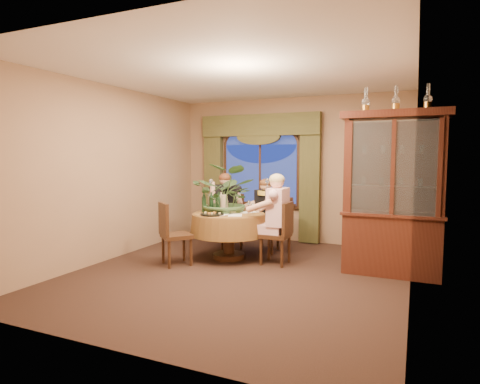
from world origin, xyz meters
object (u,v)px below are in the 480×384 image
at_px(centerpiece_plant, 227,172).
at_px(wine_bottle_5, 204,202).
at_px(stoneware_vase, 224,203).
at_px(chair_back_right, 275,225).
at_px(wine_bottle_3, 219,201).
at_px(wine_bottle_4, 218,203).
at_px(person_pink, 278,219).
at_px(olive_bowl, 232,212).
at_px(person_scarf, 266,215).
at_px(wine_bottle_0, 210,201).
at_px(wine_bottle_1, 221,202).
at_px(chair_back, 232,221).
at_px(wine_bottle_2, 211,202).
at_px(chair_right, 275,233).
at_px(oil_lamp_right, 428,97).
at_px(dining_table, 229,236).
at_px(person_back, 225,210).
at_px(china_cabinet, 393,194).
at_px(oil_lamp_center, 396,98).
at_px(oil_lamp_left, 366,100).
at_px(chair_front_left, 177,234).

bearing_deg(centerpiece_plant, wine_bottle_5, -146.53).
bearing_deg(stoneware_vase, chair_back_right, 41.97).
height_order(chair_back_right, centerpiece_plant, centerpiece_plant).
xyz_separation_m(wine_bottle_3, wine_bottle_4, (0.07, -0.17, 0.00)).
xyz_separation_m(person_pink, olive_bowl, (-0.76, -0.07, 0.07)).
height_order(person_scarf, wine_bottle_0, person_scarf).
relative_size(person_pink, wine_bottle_1, 4.27).
relative_size(chair_back, wine_bottle_2, 2.91).
bearing_deg(wine_bottle_2, stoneware_vase, 23.42).
height_order(chair_right, wine_bottle_4, wine_bottle_4).
distance_m(wine_bottle_0, wine_bottle_1, 0.22).
bearing_deg(oil_lamp_right, wine_bottle_4, -177.20).
xyz_separation_m(chair_back_right, olive_bowl, (-0.48, -0.75, 0.29)).
height_order(dining_table, wine_bottle_3, wine_bottle_3).
bearing_deg(wine_bottle_4, person_pink, 2.78).
bearing_deg(person_back, china_cabinet, 138.68).
bearing_deg(oil_lamp_center, wine_bottle_0, -179.43).
xyz_separation_m(chair_right, person_back, (-1.21, 0.72, 0.21)).
bearing_deg(chair_right, oil_lamp_right, -84.63).
distance_m(stoneware_vase, wine_bottle_3, 0.13).
relative_size(chair_right, person_pink, 0.68).
xyz_separation_m(china_cabinet, olive_bowl, (-2.40, -0.17, -0.37)).
distance_m(chair_back_right, wine_bottle_2, 1.20).
bearing_deg(wine_bottle_4, dining_table, 11.49).
bearing_deg(wine_bottle_3, wine_bottle_0, -161.19).
relative_size(oil_lamp_left, wine_bottle_4, 1.03).
bearing_deg(oil_lamp_right, chair_right, -176.23).
height_order(person_pink, wine_bottle_2, person_pink).
relative_size(person_pink, wine_bottle_4, 4.27).
xyz_separation_m(oil_lamp_right, wine_bottle_2, (-3.20, -0.12, -1.54)).
distance_m(person_back, wine_bottle_3, 0.63).
xyz_separation_m(chair_back, wine_bottle_4, (0.11, -0.78, 0.44)).
bearing_deg(wine_bottle_1, chair_right, -5.17).
xyz_separation_m(person_back, person_scarf, (0.80, 0.01, -0.04)).
bearing_deg(stoneware_vase, person_back, 113.95).
bearing_deg(chair_back_right, oil_lamp_left, -162.31).
bearing_deg(oil_lamp_left, oil_lamp_right, 0.00).
xyz_separation_m(oil_lamp_left, oil_lamp_right, (0.80, 0.00, 0.00)).
xyz_separation_m(oil_lamp_right, chair_right, (-2.07, -0.14, -1.98)).
relative_size(person_back, centerpiece_plant, 1.15).
height_order(china_cabinet, stoneware_vase, china_cabinet).
height_order(dining_table, chair_back, chair_back).
xyz_separation_m(person_pink, wine_bottle_3, (-1.08, 0.12, 0.21)).
bearing_deg(chair_back, chair_front_left, 57.69).
relative_size(oil_lamp_right, wine_bottle_0, 1.03).
bearing_deg(stoneware_vase, person_pink, -4.01).
distance_m(oil_lamp_left, chair_right, 2.36).
bearing_deg(chair_right, chair_back, 56.55).
bearing_deg(wine_bottle_5, dining_table, 9.40).
xyz_separation_m(china_cabinet, wine_bottle_1, (-2.65, -0.05, -0.23)).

